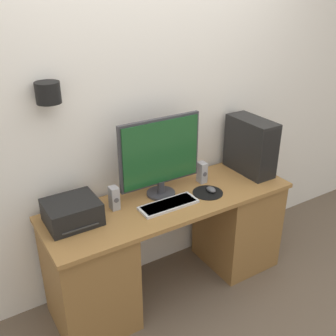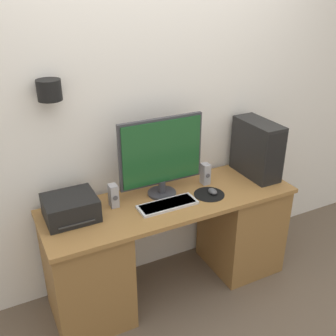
% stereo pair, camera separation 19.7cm
% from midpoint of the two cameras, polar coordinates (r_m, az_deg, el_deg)
% --- Properties ---
extents(ground_plane, '(12.00, 12.00, 0.00)m').
position_cam_midpoint_polar(ground_plane, '(2.94, 1.44, -19.75)').
color(ground_plane, brown).
extents(wall_back, '(6.40, 0.19, 2.70)m').
position_cam_midpoint_polar(wall_back, '(2.70, -5.52, 9.59)').
color(wall_back, white).
rests_on(wall_back, ground_plane).
extents(desk, '(1.75, 0.56, 0.75)m').
position_cam_midpoint_polar(desk, '(2.87, -1.59, -10.86)').
color(desk, olive).
rests_on(desk, ground_plane).
extents(monitor, '(0.59, 0.20, 0.55)m').
position_cam_midpoint_polar(monitor, '(2.60, -3.29, 1.88)').
color(monitor, '#333338').
rests_on(monitor, desk).
extents(keyboard, '(0.40, 0.14, 0.02)m').
position_cam_midpoint_polar(keyboard, '(2.58, -2.11, -5.38)').
color(keyboard, silver).
rests_on(keyboard, desk).
extents(mousepad, '(0.21, 0.21, 0.00)m').
position_cam_midpoint_polar(mousepad, '(2.74, 3.75, -3.64)').
color(mousepad, black).
rests_on(mousepad, desk).
extents(mouse, '(0.05, 0.08, 0.03)m').
position_cam_midpoint_polar(mouse, '(2.75, 4.24, -3.18)').
color(mouse, '#4C4C51').
rests_on(mouse, mousepad).
extents(computer_tower, '(0.18, 0.41, 0.42)m').
position_cam_midpoint_polar(computer_tower, '(3.01, 10.11, 3.14)').
color(computer_tower, black).
rests_on(computer_tower, desk).
extents(printer, '(0.32, 0.28, 0.14)m').
position_cam_midpoint_polar(printer, '(2.48, -15.98, -6.23)').
color(printer, black).
rests_on(printer, desk).
extents(speaker_left, '(0.05, 0.07, 0.15)m').
position_cam_midpoint_polar(speaker_left, '(2.56, -10.02, -4.36)').
color(speaker_left, '#99999E').
rests_on(speaker_left, desk).
extents(speaker_right, '(0.05, 0.07, 0.15)m').
position_cam_midpoint_polar(speaker_right, '(2.85, 3.00, -0.68)').
color(speaker_right, '#99999E').
rests_on(speaker_right, desk).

